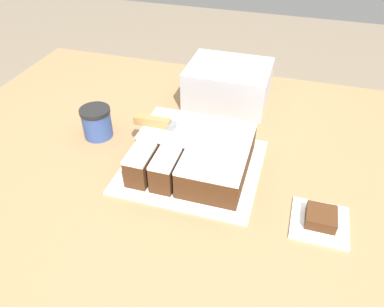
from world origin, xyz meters
TOP-DOWN VIEW (x-y plane):
  - countertop at (0.00, 0.00)m, footprint 1.40×1.10m
  - cake_board at (0.04, -0.01)m, footprint 0.33×0.31m
  - cake at (0.04, -0.01)m, footprint 0.27×0.24m
  - knife at (-0.05, 0.03)m, footprint 0.26×0.03m
  - coffee_cup at (-0.25, 0.05)m, footprint 0.08×0.08m
  - paper_napkin at (0.35, -0.11)m, footprint 0.12×0.12m
  - brownie at (0.35, -0.11)m, footprint 0.06×0.06m
  - storage_box at (0.05, 0.34)m, footprint 0.25×0.20m

SIDE VIEW (x-z plane):
  - countertop at x=0.00m, z-range 0.00..0.88m
  - cake_board at x=0.04m, z-range 0.88..0.89m
  - paper_napkin at x=0.35m, z-range 0.88..0.89m
  - brownie at x=0.35m, z-range 0.89..0.91m
  - coffee_cup at x=-0.25m, z-range 0.88..0.97m
  - cake at x=0.04m, z-range 0.89..0.96m
  - storage_box at x=0.05m, z-range 0.88..1.00m
  - knife at x=-0.05m, z-range 0.96..0.98m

